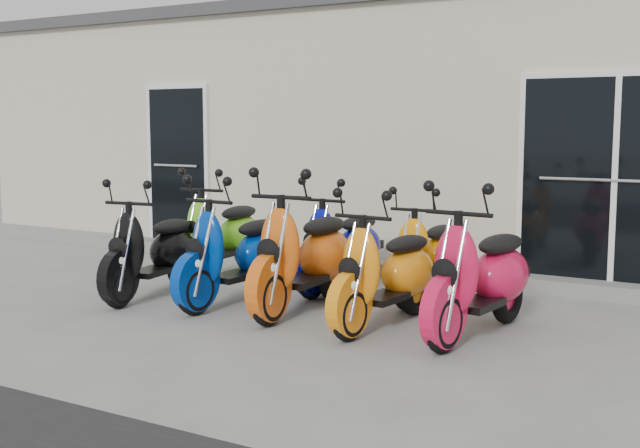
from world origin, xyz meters
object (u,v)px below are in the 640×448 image
at_px(scooter_front_blue, 237,239).
at_px(scooter_back_yellow, 429,242).
at_px(scooter_front_black, 152,237).
at_px(scooter_back_blue, 342,233).
at_px(scooter_front_orange_a, 304,239).
at_px(scooter_front_orange_b, 386,257).
at_px(scooter_front_red, 480,258).
at_px(scooter_back_green, 222,222).

relative_size(scooter_front_blue, scooter_back_yellow, 1.11).
bearing_deg(scooter_front_blue, scooter_back_yellow, 39.90).
distance_m(scooter_front_black, scooter_back_yellow, 2.82).
relative_size(scooter_front_blue, scooter_back_blue, 1.05).
relative_size(scooter_front_orange_a, scooter_back_yellow, 1.19).
xyz_separation_m(scooter_front_blue, scooter_front_orange_b, (1.67, -0.09, -0.03)).
distance_m(scooter_front_blue, scooter_back_blue, 1.24).
bearing_deg(scooter_front_orange_a, scooter_front_red, -4.10).
bearing_deg(scooter_front_blue, scooter_back_green, 137.02).
distance_m(scooter_front_black, scooter_front_blue, 0.95).
relative_size(scooter_front_blue, scooter_front_orange_b, 1.04).
height_order(scooter_back_green, scooter_back_yellow, scooter_back_green).
bearing_deg(scooter_front_black, scooter_back_blue, 32.63).
height_order(scooter_front_red, scooter_back_blue, scooter_front_red).
bearing_deg(scooter_front_orange_a, scooter_back_yellow, 50.65).
bearing_deg(scooter_back_green, scooter_front_orange_b, -27.40).
height_order(scooter_front_blue, scooter_back_green, scooter_front_blue).
height_order(scooter_front_orange_a, scooter_front_red, scooter_front_orange_a).
height_order(scooter_front_black, scooter_front_red, scooter_front_red).
height_order(scooter_front_black, scooter_back_yellow, scooter_front_black).
distance_m(scooter_front_orange_a, scooter_front_red, 1.74).
bearing_deg(scooter_front_orange_a, scooter_front_orange_b, -11.48).
bearing_deg(scooter_front_orange_b, scooter_front_red, 12.10).
distance_m(scooter_front_blue, scooter_back_green, 1.44).
bearing_deg(scooter_back_blue, scooter_front_red, -27.00).
distance_m(scooter_front_black, scooter_front_orange_b, 2.61).
height_order(scooter_front_blue, scooter_back_yellow, scooter_front_blue).
bearing_deg(scooter_front_orange_a, scooter_front_blue, -178.52).
relative_size(scooter_front_black, scooter_back_yellow, 1.06).
distance_m(scooter_back_green, scooter_back_blue, 1.57).
xyz_separation_m(scooter_front_orange_a, scooter_front_red, (1.74, -0.05, -0.03)).
relative_size(scooter_front_orange_b, scooter_back_green, 0.97).
bearing_deg(scooter_back_yellow, scooter_back_blue, -177.37).
bearing_deg(scooter_front_red, scooter_front_black, -170.14).
relative_size(scooter_front_black, scooter_front_orange_b, 0.99).
distance_m(scooter_front_red, scooter_back_green, 3.63).
bearing_deg(scooter_front_red, scooter_front_blue, -173.23).
distance_m(scooter_front_black, scooter_back_green, 1.24).
relative_size(scooter_front_black, scooter_front_blue, 0.95).
xyz_separation_m(scooter_front_orange_b, scooter_back_blue, (-1.10, 1.19, -0.01)).
relative_size(scooter_front_orange_a, scooter_back_green, 1.08).
xyz_separation_m(scooter_front_orange_b, scooter_front_red, (0.82, 0.10, 0.04)).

